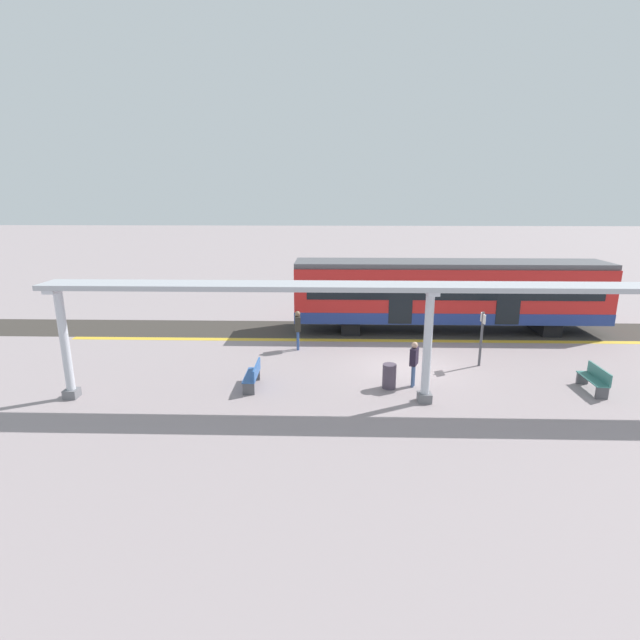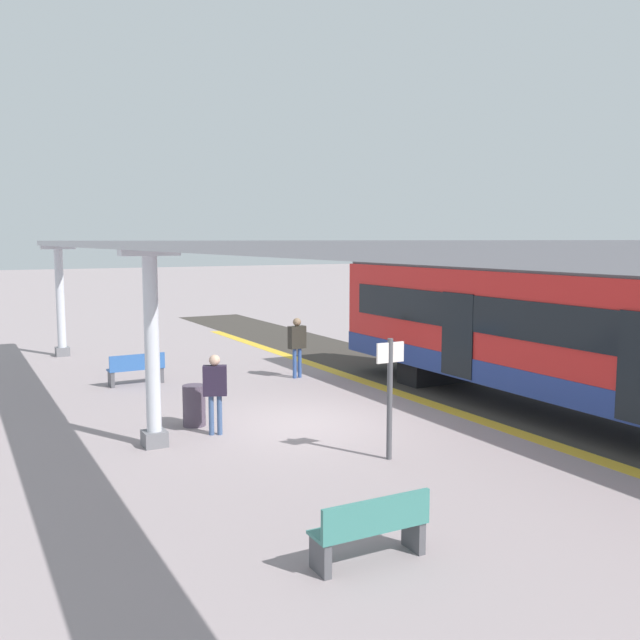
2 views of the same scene
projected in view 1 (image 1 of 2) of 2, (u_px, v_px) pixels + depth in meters
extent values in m
plane|color=gray|center=(405.00, 367.00, 18.94)|extent=(176.00, 176.00, 0.00)
cube|color=gold|center=(394.00, 341.00, 22.33)|extent=(0.43, 30.39, 0.01)
cube|color=#38332D|center=(390.00, 330.00, 24.08)|extent=(3.20, 42.39, 0.01)
cube|color=red|center=(448.00, 292.00, 23.51)|extent=(2.60, 14.99, 2.60)
cube|color=navy|center=(447.00, 313.00, 23.77)|extent=(2.63, 15.01, 0.55)
cube|color=#515156|center=(450.00, 264.00, 23.15)|extent=(2.39, 14.99, 0.24)
cube|color=black|center=(455.00, 292.00, 22.16)|extent=(0.03, 13.79, 0.84)
cube|color=black|center=(401.00, 303.00, 22.37)|extent=(0.04, 1.10, 2.00)
cube|color=black|center=(509.00, 304.00, 22.23)|extent=(0.04, 1.10, 2.00)
cube|color=black|center=(543.00, 325.00, 23.80)|extent=(2.21, 0.90, 0.64)
cube|color=black|center=(350.00, 324.00, 24.05)|extent=(2.21, 0.90, 0.64)
cube|color=slate|center=(72.00, 393.00, 16.05)|extent=(0.44, 0.44, 0.30)
cylinder|color=silver|center=(64.00, 341.00, 15.59)|extent=(0.28, 0.28, 3.34)
cube|color=silver|center=(57.00, 289.00, 15.15)|extent=(1.10, 0.36, 0.12)
cube|color=slate|center=(424.00, 397.00, 15.73)|extent=(0.44, 0.44, 0.30)
cylinder|color=silver|center=(428.00, 344.00, 15.27)|extent=(0.28, 0.28, 3.34)
cube|color=silver|center=(431.00, 291.00, 14.83)|extent=(1.10, 0.36, 0.12)
cube|color=#A8AAB2|center=(433.00, 287.00, 14.79)|extent=(1.20, 24.46, 0.16)
cube|color=#2D5AA1|center=(251.00, 375.00, 16.86)|extent=(1.51, 0.46, 0.04)
cube|color=#2D5AA1|center=(257.00, 369.00, 16.80)|extent=(1.50, 0.08, 0.40)
cube|color=#4C4C51|center=(249.00, 389.00, 16.27)|extent=(0.10, 0.40, 0.42)
cube|color=#4C4C51|center=(255.00, 374.00, 17.57)|extent=(0.10, 0.40, 0.42)
cube|color=#387A71|center=(593.00, 379.00, 16.51)|extent=(1.51, 0.47, 0.04)
cube|color=#387A71|center=(599.00, 373.00, 16.45)|extent=(1.50, 0.09, 0.40)
cube|color=#4C4C51|center=(602.00, 393.00, 15.92)|extent=(0.11, 0.40, 0.42)
cube|color=#4C4C51|center=(582.00, 378.00, 17.22)|extent=(0.11, 0.40, 0.42)
cylinder|color=#493E4D|center=(389.00, 376.00, 16.78)|extent=(0.48, 0.48, 0.88)
cylinder|color=#4C4C51|center=(481.00, 339.00, 18.81)|extent=(0.10, 0.10, 2.20)
cube|color=silver|center=(483.00, 318.00, 18.59)|extent=(0.56, 0.04, 0.36)
cylinder|color=#304E8E|center=(298.00, 339.00, 21.05)|extent=(0.11, 0.11, 0.86)
cylinder|color=#304E8E|center=(298.00, 341.00, 20.88)|extent=(0.11, 0.11, 0.86)
cube|color=#2B2822|center=(298.00, 324.00, 20.78)|extent=(0.52, 0.29, 0.64)
sphere|color=#84684E|center=(298.00, 314.00, 20.66)|extent=(0.23, 0.23, 0.23)
cylinder|color=#3B537D|center=(414.00, 375.00, 17.00)|extent=(0.10, 0.10, 0.81)
cylinder|color=#3B537D|center=(413.00, 376.00, 16.85)|extent=(0.10, 0.10, 0.81)
cube|color=#221A2C|center=(414.00, 356.00, 16.75)|extent=(0.52, 0.38, 0.61)
sphere|color=tan|center=(415.00, 345.00, 16.64)|extent=(0.22, 0.22, 0.22)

